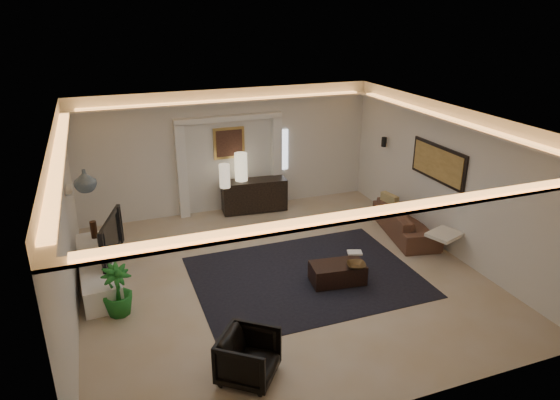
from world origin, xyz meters
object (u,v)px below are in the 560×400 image
object	(u,v)px
sofa	(406,221)
console	(254,195)
coffee_table	(337,273)
armchair	(248,357)

from	to	relation	value
sofa	console	bearing A→B (deg)	59.40
sofa	coffee_table	world-z (taller)	sofa
console	armchair	bearing A→B (deg)	-103.35
console	coffee_table	xyz separation A→B (m)	(0.36, -3.73, -0.20)
armchair	sofa	bearing A→B (deg)	-17.42
sofa	coffee_table	distance (m)	2.66
coffee_table	armchair	bearing A→B (deg)	-133.84
console	armchair	size ratio (longest dim) A/B	2.09
sofa	armchair	world-z (taller)	armchair
console	sofa	distance (m)	3.58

